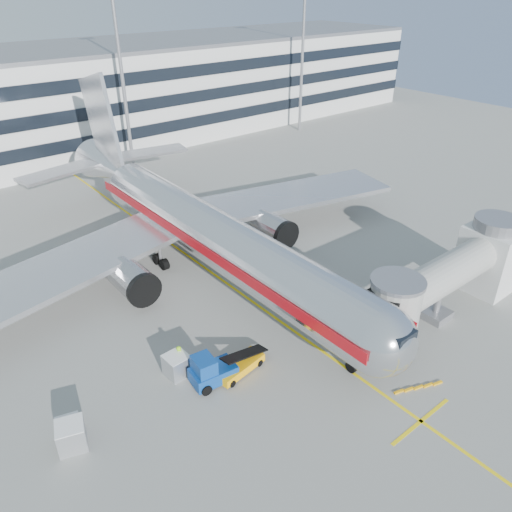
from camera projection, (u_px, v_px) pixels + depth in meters
ground at (279, 320)px, 41.78m from camera, size 180.00×180.00×0.00m
lead_in_line at (211, 272)px, 48.55m from camera, size 0.25×70.00×0.01m
stop_bar at (421, 421)px, 32.30m from camera, size 6.00×0.25×0.01m
main_jet at (199, 227)px, 47.63m from camera, size 50.95×48.70×16.06m
jet_bridge at (454, 272)px, 41.14m from camera, size 17.80×4.50×7.00m
terminal at (33, 104)px, 77.17m from camera, size 150.00×24.25×15.60m
light_mast_centre at (120, 63)px, 67.29m from camera, size 2.40×1.20×25.45m
light_mast_east at (303, 44)px, 85.93m from camera, size 2.40×1.20×25.45m
belt_loader at (240, 366)px, 36.07m from camera, size 4.27×2.05×2.00m
baggage_tug at (210, 371)px, 34.89m from camera, size 3.37×2.36×2.38m
cargo_container_left at (69, 430)px, 30.69m from camera, size 1.75×1.75×1.51m
cargo_container_right at (71, 436)px, 30.19m from camera, size 2.09×2.09×1.77m
cargo_container_front at (177, 365)px, 35.70m from camera, size 1.69×1.69×1.70m
ramp_worker at (180, 358)px, 36.13m from camera, size 0.89×0.86×2.05m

